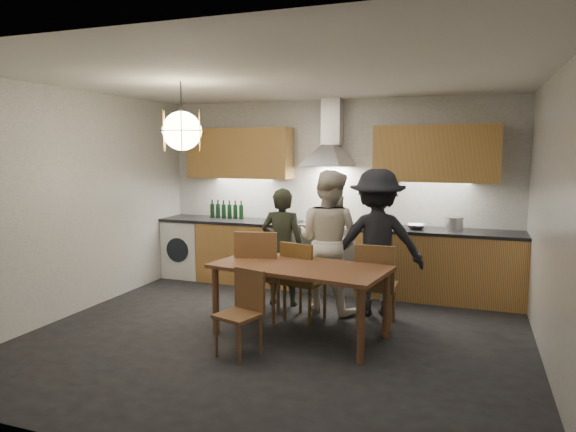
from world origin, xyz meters
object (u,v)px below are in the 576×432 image
(chair_back_left, at_px, (258,269))
(chair_front, at_px, (244,306))
(dining_table, at_px, (300,273))
(person_mid, at_px, (329,241))
(mixing_bowl, at_px, (416,227))
(person_right, at_px, (377,242))
(wine_bottles, at_px, (227,209))
(stock_pot, at_px, (454,224))
(person_left, at_px, (282,247))

(chair_back_left, distance_m, chair_front, 0.94)
(dining_table, bearing_deg, person_mid, 95.83)
(dining_table, relative_size, mixing_bowl, 7.12)
(chair_front, height_order, person_right, person_right)
(chair_back_left, relative_size, wine_bottles, 1.90)
(dining_table, height_order, wine_bottles, wine_bottles)
(stock_pot, bearing_deg, chair_back_left, -140.98)
(person_left, height_order, person_right, person_right)
(dining_table, height_order, person_left, person_left)
(chair_front, height_order, person_mid, person_mid)
(person_right, bearing_deg, person_left, -13.15)
(person_mid, distance_m, person_right, 0.56)
(stock_pot, height_order, wine_bottles, wine_bottles)
(chair_back_left, xyz_separation_m, wine_bottles, (-1.21, 1.66, 0.45))
(chair_front, height_order, wine_bottles, wine_bottles)
(stock_pot, bearing_deg, person_right, -131.38)
(chair_back_left, bearing_deg, stock_pot, -153.34)
(mixing_bowl, bearing_deg, chair_front, -118.24)
(chair_back_left, height_order, person_right, person_right)
(dining_table, relative_size, person_mid, 1.11)
(dining_table, xyz_separation_m, wine_bottles, (-1.80, 1.94, 0.38))
(mixing_bowl, bearing_deg, dining_table, -117.84)
(chair_front, xyz_separation_m, person_mid, (0.39, 1.55, 0.38))
(person_mid, distance_m, stock_pot, 1.69)
(person_left, height_order, wine_bottles, person_left)
(person_mid, height_order, wine_bottles, person_mid)
(dining_table, relative_size, chair_back_left, 1.82)
(chair_front, bearing_deg, person_mid, 93.02)
(person_left, xyz_separation_m, person_right, (1.15, 0.03, 0.12))
(chair_front, distance_m, mixing_bowl, 2.81)
(person_left, relative_size, mixing_bowl, 5.54)
(person_left, relative_size, wine_bottles, 2.69)
(chair_back_left, height_order, chair_front, chair_back_left)
(person_left, distance_m, mixing_bowl, 1.75)
(person_mid, relative_size, mixing_bowl, 6.39)
(mixing_bowl, bearing_deg, person_left, -149.90)
(chair_front, bearing_deg, dining_table, 77.95)
(mixing_bowl, relative_size, wine_bottles, 0.49)
(dining_table, distance_m, person_right, 1.17)
(dining_table, relative_size, stock_pot, 8.30)
(chair_front, bearing_deg, chair_back_left, 122.35)
(person_right, relative_size, mixing_bowl, 6.45)
(chair_back_left, distance_m, person_right, 1.41)
(dining_table, xyz_separation_m, person_mid, (0.05, 0.93, 0.18))
(chair_back_left, distance_m, wine_bottles, 2.10)
(mixing_bowl, bearing_deg, person_mid, -135.75)
(chair_front, distance_m, wine_bottles, 2.99)
(wine_bottles, bearing_deg, mixing_bowl, -2.50)
(chair_front, relative_size, mixing_bowl, 3.03)
(dining_table, distance_m, person_left, 1.09)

